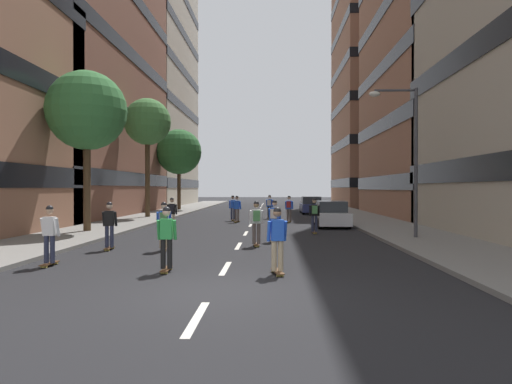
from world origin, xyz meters
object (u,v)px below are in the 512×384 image
object	(u,v)px
street_tree_far	(179,152)
streetlamp_right	(407,145)
street_tree_mid	(147,123)
skater_8	(172,212)
skater_6	(277,237)
skater_5	(274,218)
skater_2	(166,236)
skater_12	(289,207)
skater_9	(314,213)
street_tree_near	(87,111)
skater_7	(256,220)
parked_car_mid	(311,206)
skater_0	(164,223)
skater_11	(109,223)
parked_car_near	(331,215)
skater_1	(50,232)
skater_10	(237,208)
skater_3	(270,205)
skater_4	(233,207)

from	to	relation	value
street_tree_far	streetlamp_right	bearing A→B (deg)	-58.96
street_tree_mid	skater_8	world-z (taller)	street_tree_mid
skater_6	skater_5	bearing A→B (deg)	90.31
street_tree_mid	skater_2	xyz separation A→B (m)	(6.43, -21.53, -6.18)
skater_12	skater_9	bearing A→B (deg)	-82.12
street_tree_near	skater_7	world-z (taller)	street_tree_near
skater_8	skater_5	bearing A→B (deg)	-40.88
parked_car_mid	skater_8	xyz separation A→B (m)	(-8.83, -16.82, 0.32)
street_tree_far	skater_9	bearing A→B (deg)	-62.93
skater_0	skater_11	world-z (taller)	same
street_tree_mid	skater_12	bearing A→B (deg)	-18.75
parked_car_near	skater_6	world-z (taller)	skater_6
skater_1	skater_8	distance (m)	11.13
skater_0	skater_9	world-z (taller)	same
skater_5	skater_10	bearing A→B (deg)	102.70
parked_car_near	skater_3	xyz separation A→B (m)	(-3.67, 6.87, 0.32)
skater_5	skater_8	size ratio (longest dim) A/B	1.00
parked_car_mid	skater_0	distance (m)	25.59
skater_4	skater_5	world-z (taller)	same
skater_0	street_tree_far	bearing A→B (deg)	100.51
skater_5	skater_4	bearing A→B (deg)	103.04
parked_car_mid	skater_6	world-z (taller)	skater_6
skater_2	skater_9	size ratio (longest dim) A/B	1.00
parked_car_near	parked_car_mid	xyz separation A→B (m)	(0.00, 13.93, 0.00)
skater_3	skater_11	xyz separation A→B (m)	(-5.81, -17.31, -0.03)
street_tree_far	skater_5	bearing A→B (deg)	-70.07
skater_4	skater_3	bearing A→B (deg)	42.26
skater_1	skater_12	size ratio (longest dim) A/B	1.00
skater_7	skater_9	distance (m)	5.84
skater_5	street_tree_far	bearing A→B (deg)	109.93
street_tree_near	skater_4	bearing A→B (deg)	53.71
parked_car_mid	skater_7	world-z (taller)	skater_7
skater_6	streetlamp_right	bearing A→B (deg)	54.50
skater_4	skater_9	distance (m)	9.88
skater_4	skater_10	bearing A→B (deg)	-74.29
parked_car_mid	skater_10	bearing A→B (deg)	-118.44
skater_0	skater_8	xyz separation A→B (m)	(-1.40, 7.66, 0.00)
skater_9	street_tree_mid	bearing A→B (deg)	136.58
skater_0	skater_3	world-z (taller)	same
skater_2	skater_8	bearing A→B (deg)	101.78
street_tree_near	skater_10	distance (m)	11.53
street_tree_mid	streetlamp_right	size ratio (longest dim) A/B	1.36
skater_9	street_tree_far	bearing A→B (deg)	117.07
street_tree_far	skater_6	size ratio (longest dim) A/B	4.51
skater_5	skater_11	world-z (taller)	same
parked_car_near	parked_car_mid	distance (m)	13.93
streetlamp_right	skater_0	xyz separation A→B (m)	(-9.85, -3.63, -3.12)
skater_3	skater_5	distance (m)	14.48
skater_6	parked_car_near	bearing A→B (deg)	77.43
street_tree_near	skater_3	distance (m)	15.38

